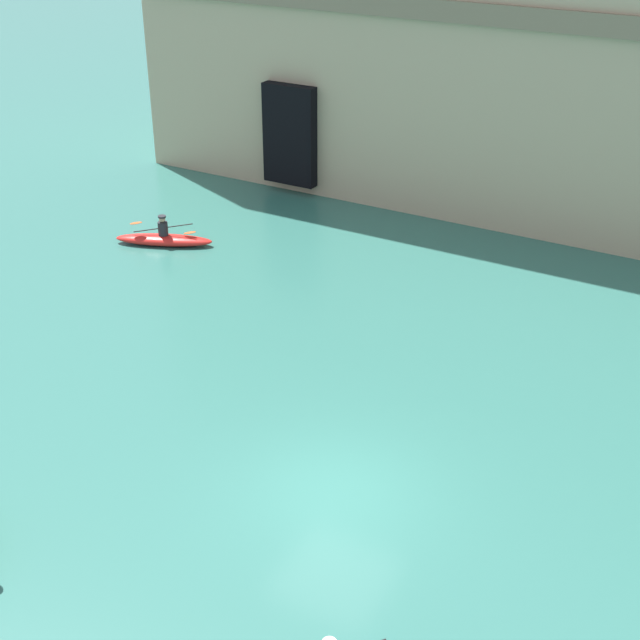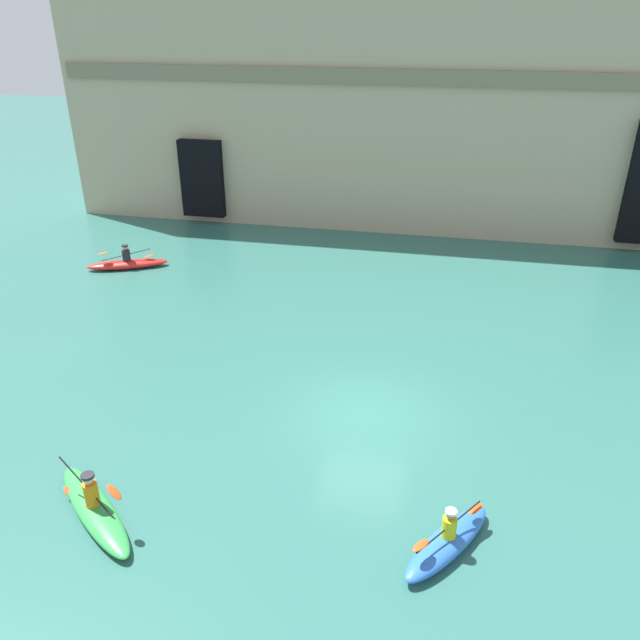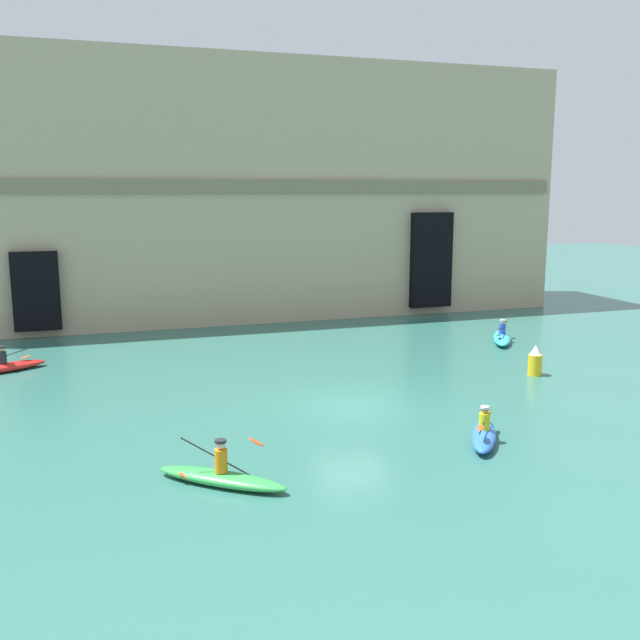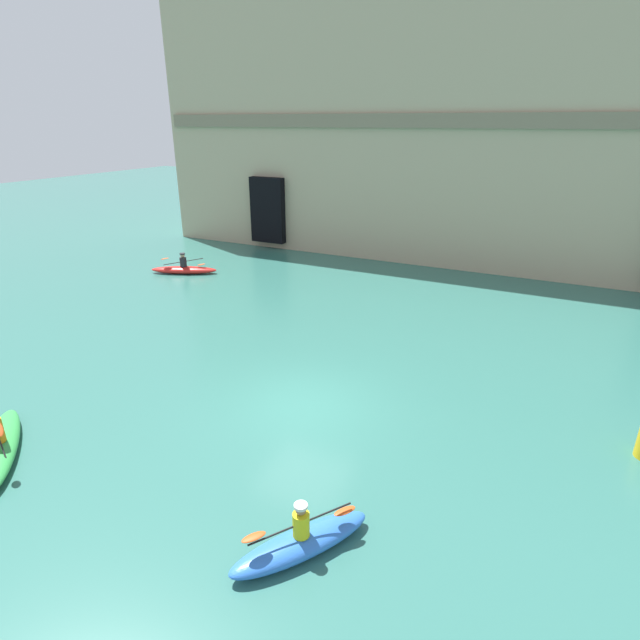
% 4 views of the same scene
% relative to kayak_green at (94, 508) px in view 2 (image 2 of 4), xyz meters
% --- Properties ---
extents(ground_plane, '(120.00, 120.00, 0.00)m').
position_rel_kayak_green_xyz_m(ground_plane, '(5.44, 5.12, -0.22)').
color(ground_plane, '#2D665B').
extents(cliff_bluff, '(36.67, 8.39, 14.25)m').
position_rel_kayak_green_xyz_m(cliff_bluff, '(6.00, 24.73, 6.89)').
color(cliff_bluff, tan).
rests_on(cliff_bluff, ground).
extents(kayak_green, '(3.20, 2.87, 1.28)m').
position_rel_kayak_green_xyz_m(kayak_green, '(0.00, 0.00, 0.00)').
color(kayak_green, green).
rests_on(kayak_green, ground).
extents(kayak_red, '(3.43, 2.06, 1.08)m').
position_rel_kayak_green_xyz_m(kayak_red, '(-6.29, 13.84, 0.00)').
color(kayak_red, red).
rests_on(kayak_red, ground).
extents(kayak_blue, '(2.11, 2.75, 1.10)m').
position_rel_kayak_green_xyz_m(kayak_blue, '(7.81, 0.60, 0.02)').
color(kayak_blue, blue).
rests_on(kayak_blue, ground).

